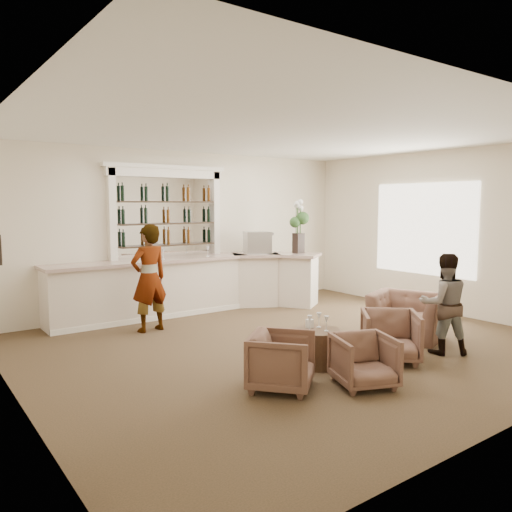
{
  "coord_description": "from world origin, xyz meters",
  "views": [
    {
      "loc": [
        -5.02,
        -5.87,
        2.22
      ],
      "look_at": [
        -0.09,
        0.9,
        1.34
      ],
      "focal_mm": 35.0,
      "sensor_mm": 36.0,
      "label": 1
    }
  ],
  "objects_px": {
    "guest": "(444,304)",
    "espresso_machine": "(257,242)",
    "armchair_right": "(390,336)",
    "sommelier": "(149,278)",
    "bar_counter": "(193,285)",
    "flower_vase": "(299,223)",
    "armchair_left": "(282,361)",
    "armchair_far": "(407,316)",
    "cocktail_table": "(317,347)",
    "armchair_center": "(364,361)"
  },
  "relations": [
    {
      "from": "armchair_left",
      "to": "flower_vase",
      "type": "xyz_separation_m",
      "value": [
        3.51,
        3.76,
        1.45
      ]
    },
    {
      "from": "armchair_left",
      "to": "sommelier",
      "type": "bearing_deg",
      "value": 51.52
    },
    {
      "from": "armchair_right",
      "to": "flower_vase",
      "type": "xyz_separation_m",
      "value": [
        1.59,
        3.83,
        1.44
      ]
    },
    {
      "from": "cocktail_table",
      "to": "sommelier",
      "type": "xyz_separation_m",
      "value": [
        -1.09,
        3.09,
        0.69
      ]
    },
    {
      "from": "cocktail_table",
      "to": "sommelier",
      "type": "bearing_deg",
      "value": 109.47
    },
    {
      "from": "sommelier",
      "to": "armchair_right",
      "type": "bearing_deg",
      "value": 112.54
    },
    {
      "from": "armchair_left",
      "to": "flower_vase",
      "type": "relative_size",
      "value": 0.65
    },
    {
      "from": "armchair_far",
      "to": "espresso_machine",
      "type": "xyz_separation_m",
      "value": [
        -0.41,
        3.67,
        1.01
      ]
    },
    {
      "from": "armchair_right",
      "to": "armchair_far",
      "type": "distance_m",
      "value": 1.38
    },
    {
      "from": "bar_counter",
      "to": "cocktail_table",
      "type": "distance_m",
      "value": 3.96
    },
    {
      "from": "armchair_left",
      "to": "espresso_machine",
      "type": "bearing_deg",
      "value": 16.41
    },
    {
      "from": "guest",
      "to": "flower_vase",
      "type": "xyz_separation_m",
      "value": [
        0.66,
        4.06,
        1.05
      ]
    },
    {
      "from": "espresso_machine",
      "to": "guest",
      "type": "bearing_deg",
      "value": -67.04
    },
    {
      "from": "cocktail_table",
      "to": "armchair_left",
      "type": "xyz_separation_m",
      "value": [
        -0.96,
        -0.4,
        0.09
      ]
    },
    {
      "from": "bar_counter",
      "to": "armchair_left",
      "type": "height_order",
      "value": "bar_counter"
    },
    {
      "from": "armchair_far",
      "to": "cocktail_table",
      "type": "bearing_deg",
      "value": -107.46
    },
    {
      "from": "espresso_machine",
      "to": "flower_vase",
      "type": "bearing_deg",
      "value": -10.56
    },
    {
      "from": "sommelier",
      "to": "armchair_left",
      "type": "bearing_deg",
      "value": 84.67
    },
    {
      "from": "bar_counter",
      "to": "armchair_far",
      "type": "xyz_separation_m",
      "value": [
        1.97,
        -3.77,
        -0.2
      ]
    },
    {
      "from": "guest",
      "to": "espresso_machine",
      "type": "relative_size",
      "value": 2.75
    },
    {
      "from": "bar_counter",
      "to": "espresso_machine",
      "type": "relative_size",
      "value": 10.51
    },
    {
      "from": "espresso_machine",
      "to": "flower_vase",
      "type": "distance_m",
      "value": 1.0
    },
    {
      "from": "armchair_right",
      "to": "guest",
      "type": "bearing_deg",
      "value": 28.13
    },
    {
      "from": "armchair_center",
      "to": "flower_vase",
      "type": "bearing_deg",
      "value": 80.13
    },
    {
      "from": "sommelier",
      "to": "armchair_center",
      "type": "xyz_separation_m",
      "value": [
        1.0,
        -4.02,
        -0.62
      ]
    },
    {
      "from": "armchair_left",
      "to": "bar_counter",
      "type": "bearing_deg",
      "value": 34.05
    },
    {
      "from": "armchair_left",
      "to": "armchair_right",
      "type": "bearing_deg",
      "value": -42.65
    },
    {
      "from": "bar_counter",
      "to": "sommelier",
      "type": "bearing_deg",
      "value": -147.28
    },
    {
      "from": "armchair_far",
      "to": "flower_vase",
      "type": "relative_size",
      "value": 0.98
    },
    {
      "from": "bar_counter",
      "to": "flower_vase",
      "type": "bearing_deg",
      "value": -13.89
    },
    {
      "from": "espresso_machine",
      "to": "armchair_right",
      "type": "bearing_deg",
      "value": -79.14
    },
    {
      "from": "bar_counter",
      "to": "armchair_right",
      "type": "bearing_deg",
      "value": -80.41
    },
    {
      "from": "flower_vase",
      "to": "cocktail_table",
      "type": "bearing_deg",
      "value": -127.24
    },
    {
      "from": "armchair_far",
      "to": "espresso_machine",
      "type": "height_order",
      "value": "espresso_machine"
    },
    {
      "from": "armchair_center",
      "to": "flower_vase",
      "type": "distance_m",
      "value": 5.25
    },
    {
      "from": "cocktail_table",
      "to": "armchair_right",
      "type": "distance_m",
      "value": 1.08
    },
    {
      "from": "armchair_right",
      "to": "bar_counter",
      "type": "bearing_deg",
      "value": 141.52
    },
    {
      "from": "bar_counter",
      "to": "armchair_left",
      "type": "relative_size",
      "value": 7.59
    },
    {
      "from": "armchair_right",
      "to": "espresso_machine",
      "type": "height_order",
      "value": "espresso_machine"
    },
    {
      "from": "armchair_right",
      "to": "flower_vase",
      "type": "bearing_deg",
      "value": 109.42
    },
    {
      "from": "bar_counter",
      "to": "cocktail_table",
      "type": "bearing_deg",
      "value": -93.27
    },
    {
      "from": "armchair_left",
      "to": "armchair_far",
      "type": "relative_size",
      "value": 0.66
    },
    {
      "from": "cocktail_table",
      "to": "armchair_center",
      "type": "xyz_separation_m",
      "value": [
        -0.09,
        -0.93,
        0.07
      ]
    },
    {
      "from": "guest",
      "to": "armchair_left",
      "type": "distance_m",
      "value": 2.9
    },
    {
      "from": "cocktail_table",
      "to": "armchair_left",
      "type": "bearing_deg",
      "value": -157.31
    },
    {
      "from": "guest",
      "to": "espresso_machine",
      "type": "height_order",
      "value": "espresso_machine"
    },
    {
      "from": "armchair_center",
      "to": "flower_vase",
      "type": "height_order",
      "value": "flower_vase"
    },
    {
      "from": "sommelier",
      "to": "espresso_machine",
      "type": "relative_size",
      "value": 3.44
    },
    {
      "from": "sommelier",
      "to": "guest",
      "type": "xyz_separation_m",
      "value": [
        2.99,
        -3.79,
        -0.19
      ]
    },
    {
      "from": "bar_counter",
      "to": "armchair_center",
      "type": "distance_m",
      "value": 4.89
    }
  ]
}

